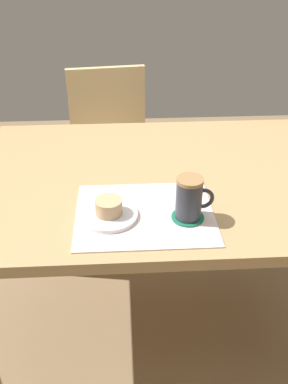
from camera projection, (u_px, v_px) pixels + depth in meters
The scene contains 8 objects.
ground_plane at pixel (159, 326), 1.80m from camera, with size 4.40×4.40×0.02m, color #846B4C.
dining_table at pixel (163, 194), 1.44m from camera, with size 1.24×0.84×0.74m.
wooden_chair at pixel (111, 147), 2.16m from camera, with size 0.46×0.46×0.84m.
placemat at pixel (145, 214), 1.21m from camera, with size 0.39×0.32×0.00m, color silver.
pastry_plate at pixel (109, 215), 1.19m from camera, with size 0.16×0.16×0.01m, color white.
pastry at pixel (109, 207), 1.18m from camera, with size 0.08×0.08×0.04m, color tan.
coffee_coaster at pixel (188, 217), 1.19m from camera, with size 0.09×0.09×0.01m, color #196B4C.
coffee_mug at pixel (190, 198), 1.16m from camera, with size 0.11×0.07×0.12m.
Camera 1 is at (-0.13, -1.21, 1.44)m, focal length 40.00 mm.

